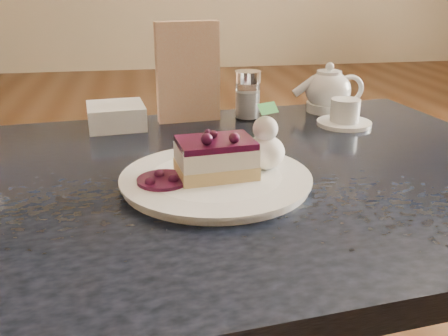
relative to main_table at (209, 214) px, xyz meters
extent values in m
cube|color=black|center=(0.00, 0.00, 0.05)|extent=(1.16, 0.84, 0.04)
cylinder|color=#542716|center=(0.45, 0.36, -0.29)|extent=(0.05, 0.05, 0.64)
cylinder|color=white|center=(0.00, -0.05, 0.08)|extent=(0.27, 0.27, 0.01)
cube|color=tan|center=(0.00, -0.05, 0.09)|extent=(0.12, 0.09, 0.02)
cube|color=silver|center=(0.00, -0.05, 0.12)|extent=(0.11, 0.09, 0.03)
cube|color=#3E0F2C|center=(0.00, -0.05, 0.13)|extent=(0.11, 0.08, 0.01)
ellipsoid|color=white|center=(0.08, -0.03, 0.11)|extent=(0.06, 0.06, 0.05)
cylinder|color=#3E0F2C|center=(-0.07, -0.06, 0.09)|extent=(0.07, 0.07, 0.01)
cylinder|color=white|center=(0.31, 0.21, 0.08)|extent=(0.11, 0.11, 0.01)
cylinder|color=white|center=(0.31, 0.21, 0.10)|extent=(0.06, 0.06, 0.05)
ellipsoid|color=white|center=(0.31, 0.33, 0.11)|extent=(0.10, 0.10, 0.08)
cylinder|color=white|center=(0.31, 0.33, 0.16)|extent=(0.05, 0.05, 0.01)
cylinder|color=white|center=(0.24, 0.33, 0.11)|extent=(0.05, 0.02, 0.05)
cube|color=beige|center=(0.00, 0.30, 0.17)|extent=(0.13, 0.04, 0.20)
cylinder|color=white|center=(0.12, 0.30, 0.11)|extent=(0.05, 0.05, 0.08)
cylinder|color=silver|center=(0.12, 0.30, 0.16)|extent=(0.05, 0.05, 0.02)
cube|color=white|center=(-0.14, 0.28, 0.09)|extent=(0.12, 0.12, 0.05)
camera|label=1|loc=(-0.09, -0.70, 0.35)|focal=40.00mm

